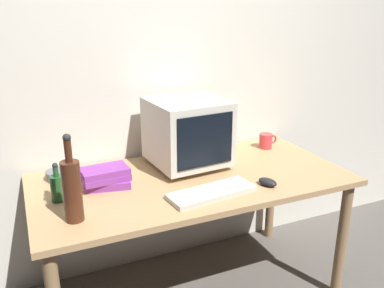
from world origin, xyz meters
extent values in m
cube|color=silver|center=(0.00, 0.45, 1.25)|extent=(4.00, 0.08, 2.50)
cube|color=tan|center=(0.00, 0.00, 0.70)|extent=(1.61, 0.79, 0.03)
cylinder|color=olive|center=(0.74, -0.33, 0.34)|extent=(0.06, 0.06, 0.69)
cylinder|color=olive|center=(-0.74, 0.33, 0.34)|extent=(0.06, 0.06, 0.69)
cylinder|color=olive|center=(0.74, 0.33, 0.34)|extent=(0.06, 0.06, 0.69)
cube|color=beige|center=(0.04, 0.16, 0.73)|extent=(0.30, 0.26, 0.03)
cube|color=beige|center=(0.04, 0.16, 0.92)|extent=(0.41, 0.41, 0.34)
cube|color=black|center=(0.06, -0.04, 0.92)|extent=(0.31, 0.03, 0.27)
cube|color=beige|center=(0.00, -0.23, 0.73)|extent=(0.44, 0.20, 0.02)
ellipsoid|color=black|center=(0.30, -0.24, 0.73)|extent=(0.09, 0.11, 0.04)
cylinder|color=#472314|center=(-0.62, -0.21, 0.84)|extent=(0.08, 0.08, 0.26)
cylinder|color=#472314|center=(-0.62, -0.21, 1.02)|extent=(0.03, 0.03, 0.09)
sphere|color=#262626|center=(-0.62, -0.21, 1.07)|extent=(0.03, 0.03, 0.03)
cylinder|color=#1E4C23|center=(-0.66, 0.00, 0.78)|extent=(0.06, 0.06, 0.12)
cylinder|color=#1E4C23|center=(-0.66, 0.00, 0.86)|extent=(0.02, 0.02, 0.04)
sphere|color=#262626|center=(-0.66, 0.00, 0.89)|extent=(0.03, 0.03, 0.03)
cube|color=#843893|center=(-0.42, 0.07, 0.73)|extent=(0.24, 0.19, 0.04)
cube|color=#843893|center=(-0.43, 0.07, 0.77)|extent=(0.23, 0.16, 0.03)
cube|color=#843893|center=(-0.43, 0.07, 0.79)|extent=(0.23, 0.15, 0.03)
cylinder|color=#CC383D|center=(0.60, 0.23, 0.76)|extent=(0.08, 0.08, 0.09)
torus|color=#CC383D|center=(0.65, 0.23, 0.76)|extent=(0.06, 0.01, 0.06)
cylinder|color=#595B66|center=(-0.63, 0.25, 0.74)|extent=(0.12, 0.12, 0.04)
camera|label=1|loc=(-0.78, -1.76, 1.55)|focal=38.02mm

